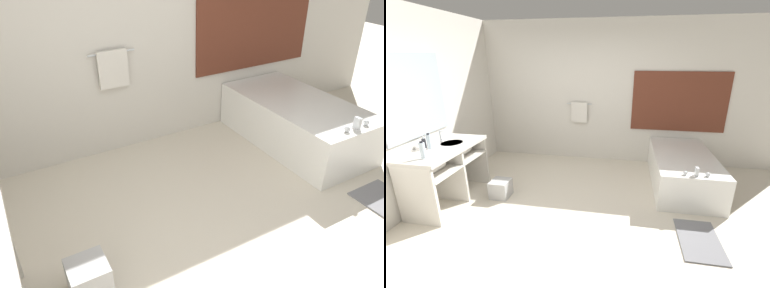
% 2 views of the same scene
% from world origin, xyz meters
% --- Properties ---
extents(ground_plane, '(16.00, 16.00, 0.00)m').
position_xyz_m(ground_plane, '(0.00, 0.00, 0.00)').
color(ground_plane, beige).
rests_on(ground_plane, ground).
extents(wall_back_with_blinds, '(7.40, 0.13, 2.70)m').
position_xyz_m(wall_back_with_blinds, '(0.06, 2.23, 1.34)').
color(wall_back_with_blinds, silver).
rests_on(wall_back_with_blinds, ground_plane).
extents(bathtub, '(0.93, 1.79, 0.66)m').
position_xyz_m(bathtub, '(1.58, 1.29, 0.30)').
color(bathtub, white).
rests_on(bathtub, ground_plane).
extents(waste_bin, '(0.27, 0.27, 0.27)m').
position_xyz_m(waste_bin, '(-1.20, 0.39, 0.13)').
color(waste_bin, '#B2B2B2').
rests_on(waste_bin, ground_plane).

